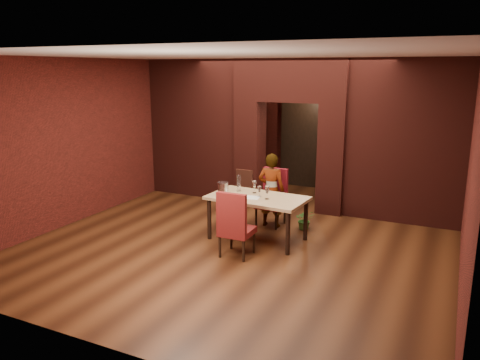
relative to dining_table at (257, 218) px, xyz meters
The scene contains 25 objects.
floor 0.49m from the dining_table, 132.46° to the left, with size 8.00×8.00×0.00m, color #462411.
ceiling 2.82m from the dining_table, 132.46° to the left, with size 7.00×8.00×0.04m, color silver.
wall_back 4.38m from the dining_table, 92.61° to the left, with size 7.00×0.04×3.20m, color maroon.
wall_front 3.98m from the dining_table, 92.90° to the right, with size 7.00×0.04×3.20m, color maroon.
wall_left 3.89m from the dining_table, behind, with size 0.04×8.00×3.20m, color maroon.
wall_right 3.53m from the dining_table, ahead, with size 0.04×8.00×3.20m, color maroon.
pillar_left 2.60m from the dining_table, 117.33° to the left, with size 0.55×0.55×2.30m, color maroon.
pillar_right 2.45m from the dining_table, 71.06° to the left, with size 0.55×0.55×2.30m, color maroon.
lintel 3.23m from the dining_table, 94.96° to the left, with size 2.45×0.55×0.90m, color maroon.
wing_wall_left 3.59m from the dining_table, 139.14° to the left, with size 2.27×0.35×3.20m, color maroon.
wing_wall_right 3.32m from the dining_table, 45.51° to the left, with size 2.27×0.35×3.20m, color maroon.
vent_panel 2.23m from the dining_table, 120.81° to the left, with size 0.40×0.03×0.50m, color brown.
rear_door 4.24m from the dining_table, 98.12° to the left, with size 0.90×0.08×2.10m, color black.
rear_door_frame 4.20m from the dining_table, 98.19° to the left, with size 1.02×0.04×2.22m, color black.
dining_table is the anchor object (origin of this frame).
chair_far 0.86m from the dining_table, 95.40° to the left, with size 0.50×0.50×1.10m, color maroon.
chair_near 0.82m from the dining_table, 90.51° to the right, with size 0.50×0.50×1.10m, color maroon.
person_seated 0.86m from the dining_table, 93.97° to the left, with size 0.52×0.34×1.43m, color white.
wine_glass_a 0.57m from the dining_table, 125.54° to the left, with size 0.09×0.09×0.22m, color white, non-canonical shape.
wine_glass_b 0.49m from the dining_table, 14.83° to the left, with size 0.08×0.08×0.19m, color silver, non-canonical shape.
wine_glass_c 0.56m from the dining_table, 19.84° to the right, with size 0.09×0.09×0.22m, color white, non-canonical shape.
tasting_sheet 0.43m from the dining_table, 132.12° to the right, with size 0.34×0.25×0.00m, color silver.
wine_bucket 0.80m from the dining_table, 163.26° to the right, with size 0.19×0.19×0.24m, color silver.
water_bottle 0.75m from the dining_table, 155.79° to the left, with size 0.07×0.07×0.31m, color silver.
potted_plant 1.09m from the dining_table, 55.41° to the left, with size 0.35×0.30×0.39m, color #326627.
Camera 1 is at (3.32, -7.50, 2.99)m, focal length 35.00 mm.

